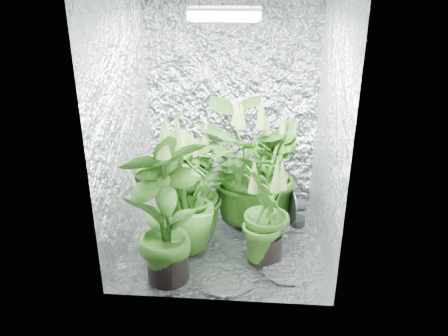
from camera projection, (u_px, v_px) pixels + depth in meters
ground at (225, 238)px, 3.76m from camera, size 1.60×1.60×0.00m
walls at (225, 127)px, 3.37m from camera, size 1.62×1.62×2.00m
grow_lamp at (226, 14)px, 3.04m from camera, size 0.50×0.30×0.22m
plant_a at (193, 188)px, 3.66m from camera, size 0.96×0.96×0.92m
plant_b at (195, 180)px, 3.89m from camera, size 0.61×0.61×0.91m
plant_c at (273, 172)px, 3.89m from camera, size 0.62×0.62×1.00m
plant_d at (184, 199)px, 3.44m from camera, size 0.70×0.70×0.99m
plant_e at (247, 167)px, 3.79m from camera, size 1.01×1.01×1.16m
plant_f at (165, 209)px, 3.02m from camera, size 0.84×0.84×1.25m
plant_g at (266, 216)px, 3.31m from camera, size 0.45×0.45×0.89m
circulation_fan at (295, 211)px, 3.90m from camera, size 0.16×0.30×0.34m
plant_label at (175, 246)px, 3.10m from camera, size 0.05×0.02×0.08m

